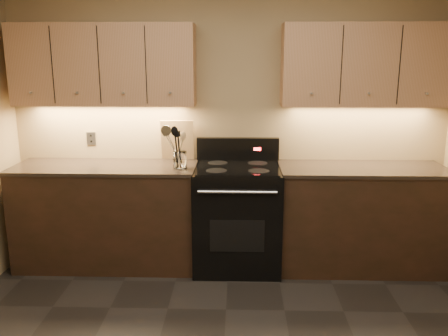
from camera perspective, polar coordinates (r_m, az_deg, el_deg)
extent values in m
cube|color=tan|center=(4.40, 0.64, 5.81)|extent=(4.00, 0.04, 2.60)
cube|color=black|center=(4.47, -13.79, -5.69)|extent=(1.60, 0.60, 0.90)
cube|color=#372C23|center=(4.34, -14.13, 0.12)|extent=(1.62, 0.62, 0.03)
cube|color=black|center=(4.44, 16.01, -5.93)|extent=(1.44, 0.60, 0.90)
cube|color=#372C23|center=(4.32, 16.41, -0.09)|extent=(1.46, 0.62, 0.03)
cube|color=black|center=(4.28, 1.61, -6.00)|extent=(0.76, 0.65, 0.92)
cube|color=black|center=(4.15, 1.65, 0.06)|extent=(0.70, 0.60, 0.01)
cube|color=black|center=(4.40, 1.67, 2.25)|extent=(0.76, 0.07, 0.22)
cube|color=red|center=(4.37, 4.03, 2.28)|extent=(0.06, 0.00, 0.03)
cylinder|color=silver|center=(3.85, 1.62, -2.92)|extent=(0.65, 0.02, 0.02)
cube|color=black|center=(3.99, 1.58, -8.19)|extent=(0.46, 0.00, 0.28)
cylinder|color=black|center=(4.01, -0.93, -0.32)|extent=(0.18, 0.18, 0.00)
cylinder|color=black|center=(4.00, 4.22, -0.35)|extent=(0.18, 0.18, 0.00)
cylinder|color=black|center=(4.30, -0.75, 0.64)|extent=(0.18, 0.18, 0.00)
cylinder|color=black|center=(4.30, 4.05, 0.60)|extent=(0.18, 0.18, 0.00)
cube|color=tan|center=(4.37, -14.27, 11.94)|extent=(1.60, 0.30, 0.70)
cube|color=tan|center=(4.35, 16.70, 11.78)|extent=(1.44, 0.30, 0.70)
cube|color=#B2B5BA|center=(4.63, -15.69, 3.44)|extent=(0.08, 0.01, 0.12)
cylinder|color=white|center=(4.12, -5.32, 1.02)|extent=(0.12, 0.12, 0.15)
cylinder|color=white|center=(4.13, -5.30, 0.14)|extent=(0.11, 0.11, 0.02)
cube|color=#DBC176|center=(4.42, -5.62, 3.37)|extent=(0.30, 0.10, 0.38)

